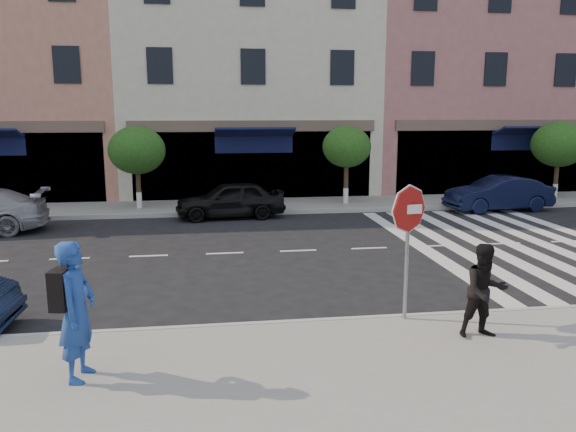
% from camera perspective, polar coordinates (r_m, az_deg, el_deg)
% --- Properties ---
extents(ground, '(120.00, 120.00, 0.00)m').
position_cam_1_polar(ground, '(11.60, 4.22, -8.38)').
color(ground, black).
rests_on(ground, ground).
extents(sidewalk_near, '(60.00, 4.50, 0.15)m').
position_cam_1_polar(sidewalk_near, '(8.23, 9.99, -16.27)').
color(sidewalk_near, gray).
rests_on(sidewalk_near, ground).
extents(sidewalk_far, '(60.00, 3.00, 0.15)m').
position_cam_1_polar(sidewalk_far, '(22.14, -1.81, 1.05)').
color(sidewalk_far, gray).
rests_on(sidewalk_far, ground).
extents(building_west_mid, '(10.00, 9.00, 14.00)m').
position_cam_1_polar(building_west_mid, '(29.19, -26.30, 15.96)').
color(building_west_mid, tan).
rests_on(building_west_mid, ground).
extents(building_centre, '(11.00, 9.00, 11.00)m').
position_cam_1_polar(building_centre, '(27.82, -4.33, 14.21)').
color(building_centre, beige).
rests_on(building_centre, ground).
extents(building_east_mid, '(13.00, 9.00, 13.00)m').
position_cam_1_polar(building_east_mid, '(31.10, 19.14, 15.14)').
color(building_east_mid, '#B7716C').
rests_on(building_east_mid, ground).
extents(street_tree_wb, '(2.10, 2.10, 3.06)m').
position_cam_1_polar(street_tree_wb, '(21.71, -15.11, 6.44)').
color(street_tree_wb, '#473323').
rests_on(street_tree_wb, sidewalk_far).
extents(street_tree_c, '(1.90, 1.90, 3.04)m').
position_cam_1_polar(street_tree_c, '(22.21, 5.98, 6.96)').
color(street_tree_c, '#473323').
rests_on(street_tree_c, sidewalk_far).
extents(street_tree_ea, '(2.20, 2.20, 3.19)m').
position_cam_1_polar(street_tree_ea, '(25.90, 25.82, 6.56)').
color(street_tree_ea, '#473323').
rests_on(street_tree_ea, sidewalk_far).
extents(stop_sign, '(0.85, 0.14, 2.40)m').
position_cam_1_polar(stop_sign, '(9.82, 12.14, -0.59)').
color(stop_sign, gray).
rests_on(stop_sign, sidewalk_near).
extents(photographer, '(0.57, 0.77, 1.94)m').
position_cam_1_polar(photographer, '(8.19, -20.65, -9.01)').
color(photographer, '#1F4292').
rests_on(photographer, sidewalk_near).
extents(walker, '(0.76, 0.60, 1.55)m').
position_cam_1_polar(walker, '(9.63, 19.38, -7.20)').
color(walker, black).
rests_on(walker, sidewalk_near).
extents(car_far_mid, '(3.95, 1.83, 1.31)m').
position_cam_1_polar(car_far_mid, '(20.06, -5.89, 1.67)').
color(car_far_mid, black).
rests_on(car_far_mid, ground).
extents(car_far_right, '(4.09, 1.69, 1.32)m').
position_cam_1_polar(car_far_right, '(22.83, 20.60, 2.15)').
color(car_far_right, black).
rests_on(car_far_right, ground).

